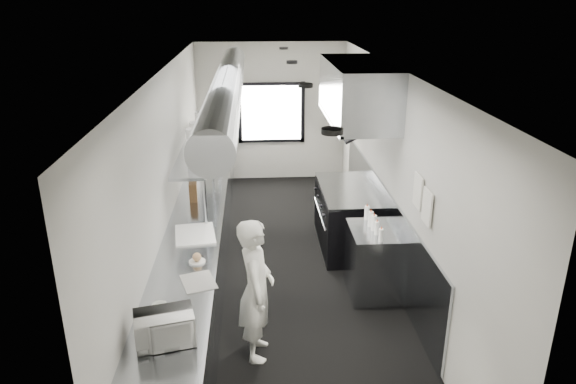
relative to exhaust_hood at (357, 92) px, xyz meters
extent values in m
cube|color=black|center=(-1.10, -0.70, -2.39)|extent=(3.00, 8.00, 0.01)
cube|color=beige|center=(-1.10, -0.70, 0.41)|extent=(3.00, 8.00, 0.01)
cube|color=beige|center=(-1.10, 3.30, -0.99)|extent=(3.00, 0.02, 2.80)
cube|color=beige|center=(-1.10, -4.70, -0.99)|extent=(3.00, 0.02, 2.80)
cube|color=beige|center=(-2.60, -0.70, -0.99)|extent=(0.02, 8.00, 2.80)
cube|color=beige|center=(0.40, -0.70, -0.99)|extent=(0.02, 8.00, 2.80)
cube|color=#9BA2AA|center=(0.38, -0.40, -1.84)|extent=(0.03, 5.50, 1.10)
cylinder|color=gray|center=(-1.80, -0.30, 0.16)|extent=(0.40, 6.40, 0.40)
cube|color=white|center=(-1.10, 3.26, -0.99)|extent=(1.20, 0.03, 1.10)
cube|color=black|center=(-1.10, 3.28, -0.42)|extent=(1.36, 0.03, 0.08)
cube|color=black|center=(-1.10, 3.28, -1.57)|extent=(1.36, 0.03, 0.08)
cube|color=black|center=(-1.74, 3.28, -0.99)|extent=(0.08, 0.03, 1.25)
cube|color=black|center=(-0.46, 3.28, -0.99)|extent=(0.08, 0.03, 1.25)
cube|color=#9BA2AA|center=(0.00, 0.00, 0.01)|extent=(0.80, 2.20, 0.80)
cube|color=#9BA2AA|center=(-0.38, 0.00, -0.38)|extent=(0.05, 2.20, 0.05)
cube|color=black|center=(-0.08, 0.00, -0.33)|extent=(0.50, 2.10, 0.28)
cube|color=#9BA2AA|center=(-2.25, -1.20, -1.94)|extent=(0.70, 6.00, 0.90)
cube|color=#9BA2AA|center=(-2.30, 0.30, -0.84)|extent=(0.45, 3.00, 0.04)
cylinder|color=#9BA2AA|center=(-2.10, -1.10, -1.17)|extent=(0.04, 0.04, 0.66)
cylinder|color=#9BA2AA|center=(-2.10, 0.30, -1.17)|extent=(0.04, 0.04, 0.66)
cylinder|color=#9BA2AA|center=(-2.10, 1.70, -1.17)|extent=(0.04, 0.04, 0.66)
cube|color=black|center=(-0.05, 0.00, -1.94)|extent=(0.85, 1.60, 0.90)
cube|color=#9BA2AA|center=(-0.05, 0.00, -1.47)|extent=(0.85, 1.60, 0.04)
cube|color=#9BA2AA|center=(-0.46, 0.00, -1.94)|extent=(0.03, 1.55, 0.80)
cylinder|color=#9BA2AA|center=(-0.49, 0.00, -1.84)|extent=(0.03, 1.30, 0.03)
cube|color=#9BA2AA|center=(0.05, -1.40, -1.94)|extent=(0.65, 0.80, 0.90)
cube|color=#9BA2AA|center=(-2.25, 2.50, -1.94)|extent=(0.70, 1.20, 0.90)
cube|color=white|center=(0.37, -1.90, -0.79)|extent=(0.02, 0.28, 0.38)
cube|color=white|center=(0.37, -2.25, -0.84)|extent=(0.02, 0.28, 0.38)
imported|color=silver|center=(-1.48, -2.56, -1.60)|extent=(0.39, 0.59, 1.59)
imported|color=silver|center=(-2.26, -3.53, -1.35)|extent=(0.52, 0.44, 0.27)
cylinder|color=beige|center=(-2.37, -3.10, -1.44)|extent=(0.16, 0.16, 0.10)
cylinder|color=beige|center=(-2.39, -3.25, -1.44)|extent=(0.19, 0.19, 0.10)
cube|color=silver|center=(-2.07, -2.55, -1.49)|extent=(0.43, 0.48, 0.01)
cylinder|color=white|center=(-2.12, -2.11, -1.48)|extent=(0.19, 0.19, 0.02)
sphere|color=tan|center=(-2.12, -2.11, -1.43)|extent=(0.10, 0.10, 0.10)
cube|color=white|center=(-2.21, -1.41, -1.48)|extent=(0.56, 0.69, 0.02)
cube|color=brown|center=(-2.35, -0.21, -1.36)|extent=(0.13, 0.25, 0.26)
cylinder|color=white|center=(-2.27, -0.38, -0.69)|extent=(0.30, 0.30, 0.26)
cylinder|color=white|center=(-2.29, -0.05, -0.65)|extent=(0.28, 0.28, 0.34)
cylinder|color=white|center=(-2.30, 0.39, -0.66)|extent=(0.29, 0.29, 0.33)
cylinder|color=white|center=(-2.29, 1.09, -0.65)|extent=(0.25, 0.25, 0.34)
cylinder|color=white|center=(0.03, -1.73, -1.41)|extent=(0.06, 0.06, 0.17)
cylinder|color=white|center=(0.02, -1.53, -1.40)|extent=(0.07, 0.07, 0.17)
cylinder|color=white|center=(0.01, -1.41, -1.39)|extent=(0.08, 0.08, 0.20)
cylinder|color=white|center=(0.00, -1.28, -1.39)|extent=(0.08, 0.08, 0.20)
cylinder|color=white|center=(-0.01, -1.07, -1.40)|extent=(0.08, 0.08, 0.19)
camera|label=1|loc=(-1.46, -7.41, 1.32)|focal=33.19mm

